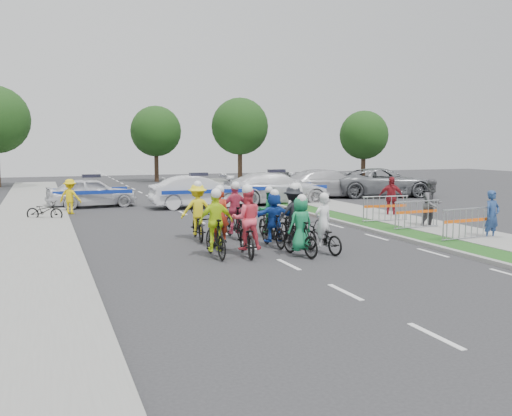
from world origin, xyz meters
name	(u,v)px	position (x,y,z in m)	size (l,w,h in m)	color
ground	(288,265)	(0.00, 0.00, 0.00)	(90.00, 90.00, 0.00)	#28282B
curb_right	(359,227)	(5.10, 5.00, 0.06)	(0.20, 60.00, 0.12)	gray
grass_strip	(375,226)	(5.80, 5.00, 0.06)	(1.20, 60.00, 0.11)	#204917
sidewalk_right	(414,223)	(7.60, 5.00, 0.07)	(2.40, 60.00, 0.13)	gray
sidewalk_left	(27,246)	(-6.50, 5.00, 0.07)	(3.00, 60.00, 0.13)	gray
rider_0	(322,233)	(1.58, 1.16, 0.59)	(0.94, 1.83, 1.78)	black
rider_1	(300,232)	(0.78, 0.94, 0.69)	(0.82, 1.75, 1.78)	black
rider_2	(246,229)	(-0.61, 1.58, 0.75)	(1.00, 2.09, 2.05)	black
rider_3	(216,231)	(-1.51, 1.64, 0.75)	(0.98, 1.86, 1.95)	black
rider_4	(293,221)	(1.31, 2.65, 0.76)	(1.15, 1.99, 1.96)	black
rider_5	(274,223)	(0.62, 2.56, 0.76)	(1.44, 1.73, 1.80)	black
rider_6	(219,227)	(-0.99, 3.04, 0.64)	(1.03, 1.99, 1.93)	black
rider_7	(296,217)	(1.87, 3.62, 0.74)	(0.80, 1.81, 1.90)	black
rider_8	(268,218)	(1.13, 4.26, 0.66)	(0.74, 1.73, 1.76)	black
rider_9	(235,217)	(0.01, 4.45, 0.74)	(0.98, 1.85, 1.93)	black
rider_10	(198,217)	(-1.22, 4.69, 0.76)	(1.15, 1.99, 1.97)	black
police_car_0	(92,192)	(-3.69, 16.05, 0.75)	(1.76, 4.38, 1.49)	silver
police_car_1	(199,192)	(1.29, 13.95, 0.79)	(1.68, 4.82, 1.59)	silver
police_car_2	(276,188)	(5.57, 14.17, 0.84)	(2.35, 5.77, 1.67)	silver
civilian_sedan	(329,183)	(9.91, 16.52, 0.83)	(2.33, 5.74, 1.67)	#B4B3B8
civilian_suv	(383,182)	(13.23, 15.82, 0.85)	(2.83, 6.15, 1.71)	slate
spectator_0	(492,215)	(7.81, 1.13, 0.83)	(0.60, 0.40, 1.65)	navy
spectator_1	(432,204)	(7.54, 3.87, 0.94)	(0.91, 0.71, 1.87)	#4F4F53
spectator_2	(391,197)	(8.02, 7.26, 0.88)	(1.04, 0.43, 1.77)	maroon
marshal_hiviz	(70,196)	(-4.83, 13.50, 0.79)	(1.03, 0.59, 1.59)	yellow
barrier_0	(466,225)	(6.70, 1.08, 0.56)	(2.00, 0.50, 1.12)	#A5A8AD
barrier_1	(417,216)	(6.70, 3.65, 0.56)	(2.00, 0.50, 1.12)	#A5A8AD
barrier_2	(385,210)	(6.70, 5.67, 0.56)	(2.00, 0.50, 1.12)	#A5A8AD
cone_0	(301,209)	(4.45, 8.72, 0.34)	(0.40, 0.40, 0.70)	#F24C0C
cone_1	(294,200)	(5.87, 12.54, 0.34)	(0.40, 0.40, 0.70)	#F24C0C
parked_bike	(45,211)	(-5.95, 11.47, 0.41)	(0.55, 1.58, 0.83)	black
tree_1	(240,126)	(9.00, 30.00, 4.54)	(4.55, 4.55, 6.82)	#382619
tree_2	(364,135)	(18.00, 26.00, 3.83)	(3.85, 3.85, 5.77)	#382619
tree_4	(156,131)	(3.00, 34.00, 4.19)	(4.20, 4.20, 6.30)	#382619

